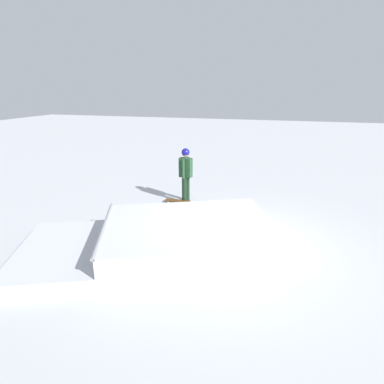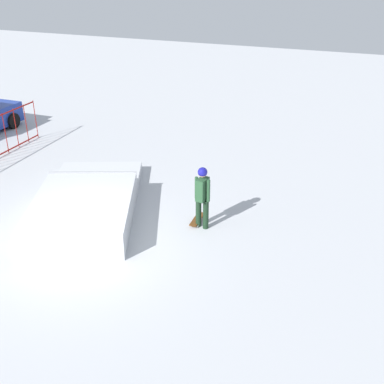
# 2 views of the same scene
# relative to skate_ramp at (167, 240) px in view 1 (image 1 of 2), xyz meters

# --- Properties ---
(ground_plane) EXTENTS (60.00, 60.00, 0.00)m
(ground_plane) POSITION_rel_skate_ramp_xyz_m (-1.47, -0.84, -0.32)
(ground_plane) COLOR #B7BABF
(skate_ramp) EXTENTS (5.99, 4.49, 0.74)m
(skate_ramp) POSITION_rel_skate_ramp_xyz_m (0.00, 0.00, 0.00)
(skate_ramp) COLOR silver
(skate_ramp) RESTS_ON ground
(skater) EXTENTS (0.41, 0.44, 1.73)m
(skater) POSITION_rel_skate_ramp_xyz_m (0.57, -3.23, 0.69)
(skater) COLOR black
(skater) RESTS_ON ground
(skateboard) EXTENTS (0.81, 0.29, 0.09)m
(skateboard) POSITION_rel_skate_ramp_xyz_m (0.78, -3.00, -0.24)
(skateboard) COLOR #593314
(skateboard) RESTS_ON ground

